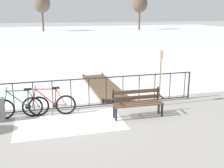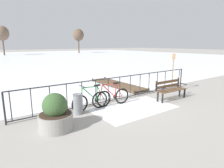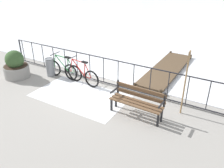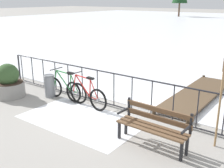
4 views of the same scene
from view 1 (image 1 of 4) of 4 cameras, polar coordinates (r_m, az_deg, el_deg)
ground_plane at (r=9.63m, az=-8.36°, el=-5.20°), size 160.00×160.00×0.00m
frozen_pond at (r=37.56m, az=-14.03°, el=9.35°), size 80.00×56.00×0.03m
snow_patch at (r=8.50m, az=-8.75°, el=-7.96°), size 3.23×1.86×0.01m
railing_fence at (r=9.46m, az=-8.49°, el=-2.01°), size 9.06×0.06×1.07m
bicycle_near_railing at (r=9.13m, az=-18.21°, el=-4.47°), size 1.71×0.52×0.97m
bicycle_second at (r=9.08m, az=-12.85°, el=-4.21°), size 1.71×0.52×0.97m
park_bench at (r=8.80m, az=5.26°, el=-3.51°), size 1.61×0.52×0.89m
oar_upright at (r=9.72m, az=9.98°, el=1.91°), size 0.04×0.16×1.98m
wooden_dock at (r=12.08m, az=-1.99°, el=-0.33°), size 1.10×4.19×0.20m
tree_far_west at (r=49.53m, az=-14.35°, el=15.82°), size 2.79×2.79×6.14m
tree_centre at (r=52.65m, az=5.77°, el=16.18°), size 2.81×2.81×6.23m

